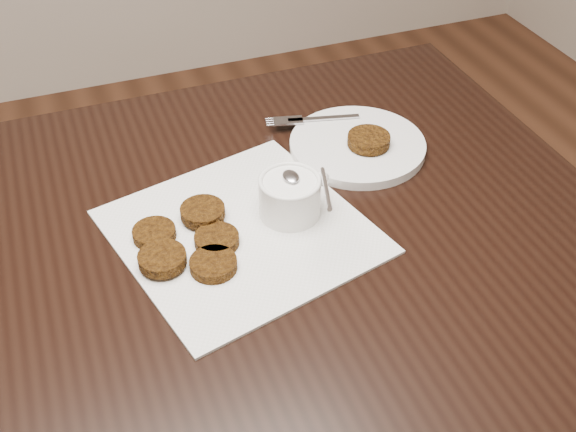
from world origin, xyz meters
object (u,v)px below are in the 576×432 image
object	(u,v)px
table	(170,427)
napkin	(241,231)
sauce_ramekin	(290,179)
plate_with_patty	(358,141)

from	to	relation	value
table	napkin	world-z (taller)	napkin
napkin	sauce_ramekin	bearing A→B (deg)	8.17
napkin	sauce_ramekin	size ratio (longest dim) A/B	2.64
table	napkin	bearing A→B (deg)	8.59
napkin	plate_with_patty	bearing A→B (deg)	28.15
sauce_ramekin	table	bearing A→B (deg)	-171.55
sauce_ramekin	plate_with_patty	distance (m)	0.21
table	sauce_ramekin	world-z (taller)	sauce_ramekin
plate_with_patty	napkin	bearing A→B (deg)	-151.85
table	napkin	xyz separation A→B (m)	(0.15, 0.02, 0.38)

